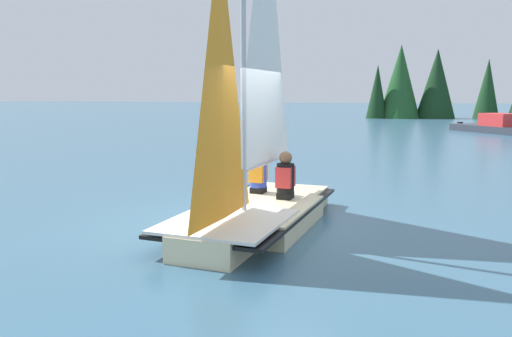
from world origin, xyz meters
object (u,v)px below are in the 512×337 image
(sailboat_main, at_px, (256,179))
(motorboat_distant, at_px, (496,126))
(sailor_crew, at_px, (258,177))
(sailor_helm, at_px, (285,183))

(sailboat_main, height_order, motorboat_distant, sailboat_main)
(sailor_crew, bearing_deg, motorboat_distant, 165.57)
(sailboat_main, bearing_deg, motorboat_distant, 166.94)
(sailor_helm, xyz_separation_m, sailor_crew, (-0.61, 0.36, 0.01))
(sailor_crew, relative_size, motorboat_distant, 0.23)
(sailboat_main, xyz_separation_m, motorboat_distant, (6.18, 23.44, -0.40))
(sailboat_main, height_order, sailor_crew, sailboat_main)
(sailboat_main, bearing_deg, sailor_helm, 157.82)
(sailor_crew, bearing_deg, sailor_helm, 61.18)
(sailboat_main, bearing_deg, sailor_crew, -161.87)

